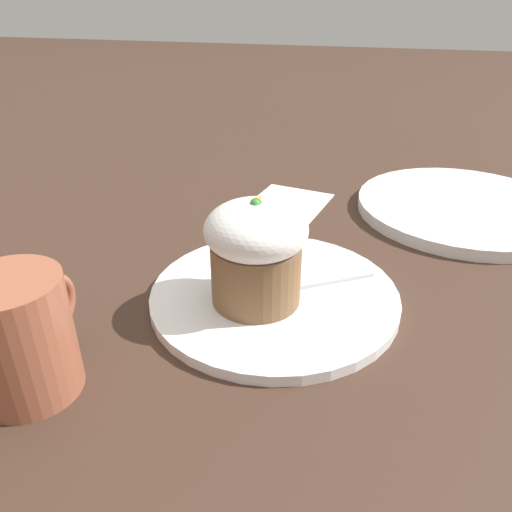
# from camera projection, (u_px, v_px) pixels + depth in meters

# --- Properties ---
(ground_plane) EXTENTS (4.00, 4.00, 0.00)m
(ground_plane) POSITION_uv_depth(u_px,v_px,m) (274.00, 300.00, 0.46)
(ground_plane) COLOR #3D281E
(dessert_plate) EXTENTS (0.22, 0.22, 0.01)m
(dessert_plate) POSITION_uv_depth(u_px,v_px,m) (274.00, 295.00, 0.45)
(dessert_plate) COLOR white
(dessert_plate) RESTS_ON ground_plane
(carrot_cake) EXTENTS (0.09, 0.09, 0.10)m
(carrot_cake) POSITION_uv_depth(u_px,v_px,m) (256.00, 250.00, 0.42)
(carrot_cake) COLOR brown
(carrot_cake) RESTS_ON dessert_plate
(spoon) EXTENTS (0.09, 0.12, 0.01)m
(spoon) POSITION_uv_depth(u_px,v_px,m) (278.00, 288.00, 0.45)
(spoon) COLOR silver
(spoon) RESTS_ON dessert_plate
(coffee_cup) EXTENTS (0.10, 0.07, 0.09)m
(coffee_cup) POSITION_uv_depth(u_px,v_px,m) (21.00, 336.00, 0.34)
(coffee_cup) COLOR #9E563D
(coffee_cup) RESTS_ON ground_plane
(side_plate) EXTENTS (0.26, 0.26, 0.01)m
(side_plate) POSITION_uv_depth(u_px,v_px,m) (463.00, 207.00, 0.62)
(side_plate) COLOR white
(side_plate) RESTS_ON ground_plane
(paper_napkin) EXTENTS (0.12, 0.11, 0.00)m
(paper_napkin) POSITION_uv_depth(u_px,v_px,m) (288.00, 203.00, 0.65)
(paper_napkin) COLOR white
(paper_napkin) RESTS_ON ground_plane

